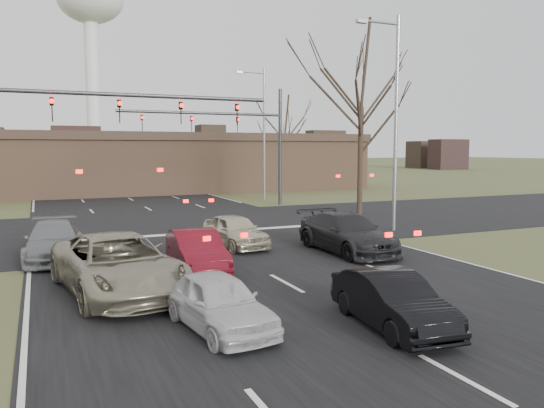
{
  "coord_description": "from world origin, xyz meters",
  "views": [
    {
      "loc": [
        -6.46,
        -10.59,
        3.92
      ],
      "look_at": [
        0.93,
        6.12,
        2.0
      ],
      "focal_mm": 35.0,
      "sensor_mm": 36.0,
      "label": 1
    }
  ],
  "objects_px": {
    "mast_arm_near": "(68,120)",
    "car_silver_ahead": "(235,231)",
    "car_silver_suv": "(118,265)",
    "car_black_hatch": "(392,301)",
    "streetlight_right_far": "(262,127)",
    "streetlight_right_near": "(393,113)",
    "car_charcoal_sedan": "(347,233)",
    "water_tower": "(90,9)",
    "car_grey_ahead": "(54,241)",
    "car_red_ahead": "(196,251)",
    "car_white_sedan": "(219,302)",
    "building": "(140,162)",
    "mast_arm_far": "(242,132)"
  },
  "relations": [
    {
      "from": "water_tower",
      "to": "car_black_hatch",
      "type": "height_order",
      "value": "water_tower"
    },
    {
      "from": "car_grey_ahead",
      "to": "car_red_ahead",
      "type": "xyz_separation_m",
      "value": [
        4.12,
        -3.82,
        -0.01
      ]
    },
    {
      "from": "car_silver_suv",
      "to": "car_grey_ahead",
      "type": "distance_m",
      "value": 5.69
    },
    {
      "from": "car_white_sedan",
      "to": "mast_arm_far",
      "type": "bearing_deg",
      "value": 61.28
    },
    {
      "from": "car_silver_suv",
      "to": "car_white_sedan",
      "type": "distance_m",
      "value": 4.14
    },
    {
      "from": "mast_arm_near",
      "to": "car_red_ahead",
      "type": "xyz_separation_m",
      "value": [
        3.29,
        -7.4,
        -4.41
      ]
    },
    {
      "from": "car_silver_suv",
      "to": "car_black_hatch",
      "type": "relative_size",
      "value": 1.57
    },
    {
      "from": "building",
      "to": "car_silver_suv",
      "type": "height_order",
      "value": "building"
    },
    {
      "from": "streetlight_right_far",
      "to": "car_silver_suv",
      "type": "height_order",
      "value": "streetlight_right_far"
    },
    {
      "from": "mast_arm_far",
      "to": "car_silver_ahead",
      "type": "height_order",
      "value": "mast_arm_far"
    },
    {
      "from": "water_tower",
      "to": "car_red_ahead",
      "type": "relative_size",
      "value": 11.14
    },
    {
      "from": "car_red_ahead",
      "to": "car_silver_ahead",
      "type": "bearing_deg",
      "value": 57.61
    },
    {
      "from": "streetlight_right_near",
      "to": "building",
      "type": "bearing_deg",
      "value": 103.69
    },
    {
      "from": "building",
      "to": "car_silver_suv",
      "type": "xyz_separation_m",
      "value": [
        -6.59,
        -34.08,
        -1.86
      ]
    },
    {
      "from": "water_tower",
      "to": "mast_arm_far",
      "type": "bearing_deg",
      "value": -89.89
    },
    {
      "from": "water_tower",
      "to": "streetlight_right_near",
      "type": "xyz_separation_m",
      "value": [
        2.82,
        -110.0,
        -29.88
      ]
    },
    {
      "from": "streetlight_right_near",
      "to": "car_red_ahead",
      "type": "bearing_deg",
      "value": -157.76
    },
    {
      "from": "building",
      "to": "car_red_ahead",
      "type": "bearing_deg",
      "value": -96.93
    },
    {
      "from": "car_silver_suv",
      "to": "car_charcoal_sedan",
      "type": "xyz_separation_m",
      "value": [
        8.73,
        2.47,
        -0.07
      ]
    },
    {
      "from": "streetlight_right_near",
      "to": "car_charcoal_sedan",
      "type": "xyz_separation_m",
      "value": [
        -4.68,
        -3.61,
        -4.85
      ]
    },
    {
      "from": "car_red_ahead",
      "to": "car_silver_ahead",
      "type": "height_order",
      "value": "car_red_ahead"
    },
    {
      "from": "water_tower",
      "to": "car_red_ahead",
      "type": "height_order",
      "value": "water_tower"
    },
    {
      "from": "building",
      "to": "car_silver_suv",
      "type": "relative_size",
      "value": 7.33
    },
    {
      "from": "mast_arm_far",
      "to": "car_silver_ahead",
      "type": "distance_m",
      "value": 15.61
    },
    {
      "from": "car_charcoal_sedan",
      "to": "car_silver_ahead",
      "type": "bearing_deg",
      "value": 142.29
    },
    {
      "from": "building",
      "to": "car_silver_ahead",
      "type": "bearing_deg",
      "value": -92.73
    },
    {
      "from": "streetlight_right_far",
      "to": "car_charcoal_sedan",
      "type": "distance_m",
      "value": 21.8
    },
    {
      "from": "car_silver_ahead",
      "to": "mast_arm_near",
      "type": "bearing_deg",
      "value": 140.37
    },
    {
      "from": "car_silver_suv",
      "to": "building",
      "type": "bearing_deg",
      "value": 71.16
    },
    {
      "from": "car_red_ahead",
      "to": "car_charcoal_sedan",
      "type": "bearing_deg",
      "value": 11.28
    },
    {
      "from": "building",
      "to": "streetlight_right_near",
      "type": "height_order",
      "value": "streetlight_right_near"
    },
    {
      "from": "mast_arm_near",
      "to": "car_silver_ahead",
      "type": "xyz_separation_m",
      "value": [
        5.85,
        -3.92,
        -4.42
      ]
    },
    {
      "from": "streetlight_right_far",
      "to": "car_charcoal_sedan",
      "type": "height_order",
      "value": "streetlight_right_far"
    },
    {
      "from": "mast_arm_far",
      "to": "car_grey_ahead",
      "type": "height_order",
      "value": "mast_arm_far"
    },
    {
      "from": "streetlight_right_far",
      "to": "car_silver_suv",
      "type": "relative_size",
      "value": 1.73
    },
    {
      "from": "streetlight_right_far",
      "to": "car_white_sedan",
      "type": "xyz_separation_m",
      "value": [
        -12.32,
        -26.9,
        -4.97
      ]
    },
    {
      "from": "mast_arm_near",
      "to": "building",
      "type": "bearing_deg",
      "value": 73.87
    },
    {
      "from": "water_tower",
      "to": "car_silver_ahead",
      "type": "height_order",
      "value": "water_tower"
    },
    {
      "from": "mast_arm_near",
      "to": "car_red_ahead",
      "type": "relative_size",
      "value": 3.03
    },
    {
      "from": "car_silver_suv",
      "to": "streetlight_right_far",
      "type": "bearing_deg",
      "value": 51.03
    },
    {
      "from": "mast_arm_far",
      "to": "streetlight_right_near",
      "type": "xyz_separation_m",
      "value": [
        2.64,
        -13.0,
        0.57
      ]
    },
    {
      "from": "mast_arm_near",
      "to": "car_white_sedan",
      "type": "distance_m",
      "value": 13.83
    },
    {
      "from": "car_silver_suv",
      "to": "mast_arm_near",
      "type": "bearing_deg",
      "value": 86.13
    },
    {
      "from": "mast_arm_far",
      "to": "streetlight_right_far",
      "type": "xyz_separation_m",
      "value": [
        3.14,
        4.0,
        0.57
      ]
    },
    {
      "from": "building",
      "to": "car_white_sedan",
      "type": "relative_size",
      "value": 11.73
    },
    {
      "from": "car_charcoal_sedan",
      "to": "streetlight_right_near",
      "type": "bearing_deg",
      "value": 37.44
    },
    {
      "from": "car_grey_ahead",
      "to": "car_black_hatch",
      "type": "bearing_deg",
      "value": -55.58
    },
    {
      "from": "car_grey_ahead",
      "to": "car_silver_ahead",
      "type": "distance_m",
      "value": 6.68
    },
    {
      "from": "water_tower",
      "to": "car_grey_ahead",
      "type": "relative_size",
      "value": 9.61
    },
    {
      "from": "streetlight_right_far",
      "to": "car_white_sedan",
      "type": "distance_m",
      "value": 30.0
    }
  ]
}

